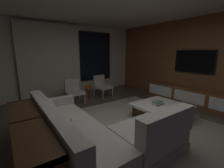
# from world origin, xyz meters

# --- Properties ---
(floor) EXTENTS (9.20, 9.20, 0.00)m
(floor) POSITION_xyz_m (0.00, 0.00, 0.00)
(floor) COLOR #473D33
(back_wall_with_window) EXTENTS (6.60, 0.30, 2.70)m
(back_wall_with_window) POSITION_xyz_m (-0.06, 3.62, 1.34)
(back_wall_with_window) COLOR beige
(back_wall_with_window) RESTS_ON floor
(media_wall) EXTENTS (0.12, 7.80, 2.70)m
(media_wall) POSITION_xyz_m (3.06, 0.00, 1.35)
(media_wall) COLOR brown
(media_wall) RESTS_ON floor
(area_rug) EXTENTS (3.20, 3.80, 0.01)m
(area_rug) POSITION_xyz_m (0.35, -0.10, 0.01)
(area_rug) COLOR gray
(area_rug) RESTS_ON floor
(sectional_couch) EXTENTS (1.98, 2.50, 0.82)m
(sectional_couch) POSITION_xyz_m (-0.86, -0.07, 0.29)
(sectional_couch) COLOR gray
(sectional_couch) RESTS_ON floor
(coffee_table) EXTENTS (1.16, 1.16, 0.36)m
(coffee_table) POSITION_xyz_m (1.12, 0.02, 0.19)
(coffee_table) COLOR #392514
(coffee_table) RESTS_ON floor
(book_stack_on_coffee_table) EXTENTS (0.29, 0.18, 0.08)m
(book_stack_on_coffee_table) POSITION_xyz_m (1.07, 0.09, 0.40)
(book_stack_on_coffee_table) COLOR tan
(book_stack_on_coffee_table) RESTS_ON coffee_table
(accent_chair_near_window) EXTENTS (0.62, 0.64, 0.78)m
(accent_chair_near_window) POSITION_xyz_m (0.98, 2.59, 0.43)
(accent_chair_near_window) COLOR #B2ADA0
(accent_chair_near_window) RESTS_ON floor
(accent_chair_by_curtain) EXTENTS (0.58, 0.60, 0.78)m
(accent_chair_by_curtain) POSITION_xyz_m (-0.17, 2.46, 0.43)
(accent_chair_by_curtain) COLOR #B2ADA0
(accent_chair_by_curtain) RESTS_ON floor
(side_stool) EXTENTS (0.32, 0.32, 0.46)m
(side_stool) POSITION_xyz_m (0.40, 2.56, 0.37)
(side_stool) COLOR #BF4C1E
(side_stool) RESTS_ON floor
(media_console) EXTENTS (0.46, 3.10, 0.52)m
(media_console) POSITION_xyz_m (2.77, 0.05, 0.25)
(media_console) COLOR brown
(media_console) RESTS_ON floor
(mounted_tv) EXTENTS (0.05, 1.24, 0.71)m
(mounted_tv) POSITION_xyz_m (2.95, 0.25, 1.35)
(mounted_tv) COLOR black
(console_table_behind_couch) EXTENTS (0.40, 2.10, 0.74)m
(console_table_behind_couch) POSITION_xyz_m (-1.78, 0.06, 0.41)
(console_table_behind_couch) COLOR #392514
(console_table_behind_couch) RESTS_ON floor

